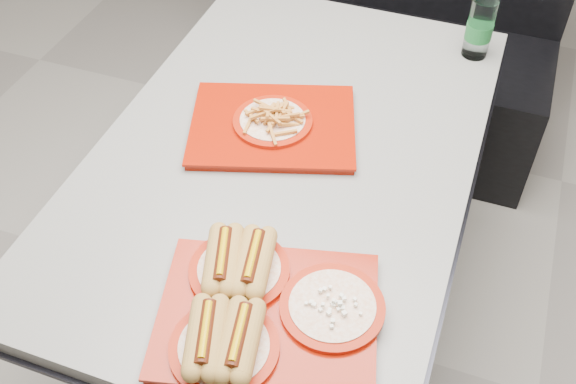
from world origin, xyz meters
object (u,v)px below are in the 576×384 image
(tray_far, at_px, (273,123))
(tray_near, at_px, (258,307))
(diner_table, at_px, (286,195))
(booth_bench, at_px, (382,36))
(water_bottle, at_px, (481,23))

(tray_far, bearing_deg, tray_near, -72.06)
(diner_table, xyz_separation_m, booth_bench, (0.00, 1.09, -0.18))
(water_bottle, bearing_deg, tray_near, -103.71)
(booth_bench, xyz_separation_m, tray_near, (0.12, -1.57, 0.38))
(booth_bench, bearing_deg, water_bottle, -55.20)
(tray_near, distance_m, tray_far, 0.56)
(diner_table, bearing_deg, water_bottle, 56.56)
(booth_bench, bearing_deg, tray_near, -85.76)
(booth_bench, distance_m, tray_near, 1.62)
(booth_bench, height_order, water_bottle, booth_bench)
(tray_far, bearing_deg, diner_table, -43.81)
(water_bottle, bearing_deg, booth_bench, 124.80)
(diner_table, relative_size, tray_far, 2.90)
(tray_near, height_order, tray_far, tray_near)
(diner_table, bearing_deg, booth_bench, 90.00)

